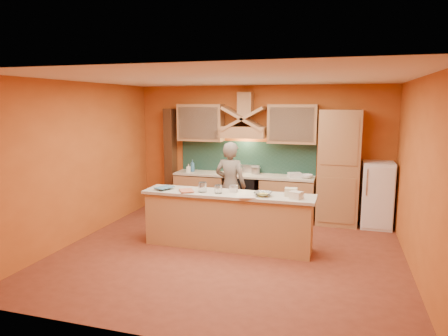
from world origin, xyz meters
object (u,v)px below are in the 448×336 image
(kitchen_scale, at_px, (234,189))
(mixing_bowl, at_px, (263,194))
(stove, at_px, (243,196))
(fridge, at_px, (377,195))
(person, at_px, (230,186))

(kitchen_scale, xyz_separation_m, mixing_bowl, (0.53, -0.16, -0.01))
(stove, relative_size, mixing_bowl, 3.20)
(fridge, bearing_deg, person, -161.25)
(fridge, bearing_deg, kitchen_scale, -143.13)
(stove, height_order, person, person)
(mixing_bowl, bearing_deg, person, 128.63)
(mixing_bowl, bearing_deg, stove, 112.34)
(person, distance_m, kitchen_scale, 0.95)
(fridge, relative_size, kitchen_scale, 11.59)
(fridge, relative_size, mixing_bowl, 4.62)
(person, relative_size, mixing_bowl, 6.06)
(mixing_bowl, bearing_deg, kitchen_scale, 163.56)
(fridge, distance_m, kitchen_scale, 3.05)
(stove, xyz_separation_m, mixing_bowl, (0.81, -1.97, 0.53))
(stove, distance_m, kitchen_scale, 1.92)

